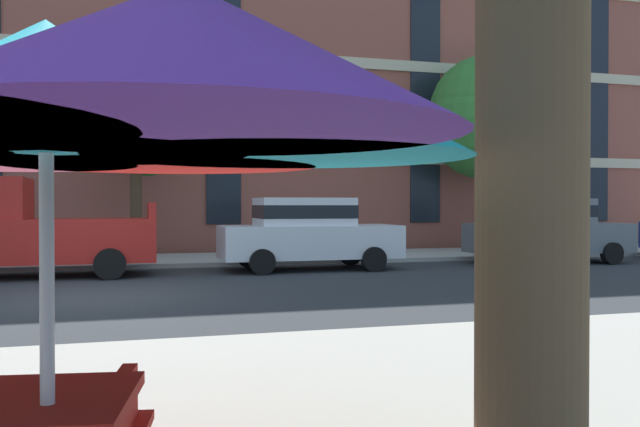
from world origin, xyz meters
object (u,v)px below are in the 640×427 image
object	(u,v)px
pickup_red	(25,231)
patio_umbrella	(46,94)
street_tree_middle	(140,137)
sedan_white	(308,231)
street_tree_right	(484,118)
sedan_gray	(547,229)

from	to	relation	value
pickup_red	patio_umbrella	bearing A→B (deg)	-81.29
pickup_red	street_tree_middle	bearing A→B (deg)	54.66
sedan_white	street_tree_right	xyz separation A→B (m)	(7.01, 3.67, 3.52)
sedan_gray	street_tree_middle	xyz separation A→B (m)	(-10.79, 3.53, 2.58)
sedan_white	street_tree_right	world-z (taller)	street_tree_right
sedan_gray	street_tree_middle	size ratio (longest dim) A/B	0.90
sedan_white	sedan_gray	distance (m)	6.85
sedan_white	street_tree_right	bearing A→B (deg)	27.63
sedan_white	street_tree_middle	size ratio (longest dim) A/B	0.90
pickup_red	street_tree_middle	xyz separation A→B (m)	(2.50, 3.53, 2.51)
pickup_red	sedan_white	xyz separation A→B (m)	(6.45, -0.00, -0.08)
street_tree_middle	patio_umbrella	distance (m)	16.31
street_tree_right	pickup_red	bearing A→B (deg)	-164.75
sedan_white	street_tree_middle	distance (m)	5.89
patio_umbrella	sedan_gray	bearing A→B (deg)	48.21
pickup_red	street_tree_right	size ratio (longest dim) A/B	0.78
street_tree_right	patio_umbrella	size ratio (longest dim) A/B	1.74
sedan_gray	patio_umbrella	size ratio (longest dim) A/B	1.17
street_tree_middle	street_tree_right	world-z (taller)	street_tree_right
sedan_gray	patio_umbrella	distance (m)	17.07
sedan_gray	street_tree_right	size ratio (longest dim) A/B	0.67
street_tree_middle	street_tree_right	size ratio (longest dim) A/B	0.74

